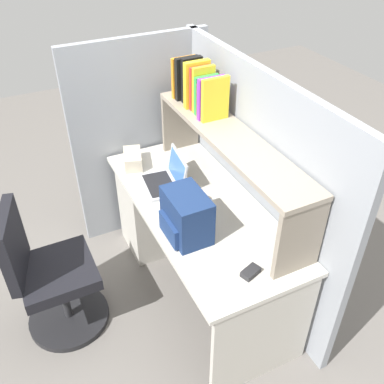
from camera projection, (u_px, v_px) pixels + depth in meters
ground_plane at (198, 284)px, 3.13m from camera, size 8.00×8.00×0.00m
desk at (175, 210)px, 3.16m from camera, size 1.60×0.70×0.73m
cubicle_partition_rear at (251, 184)px, 2.80m from camera, size 1.84×0.05×1.55m
cubicle_partition_left at (142, 140)px, 3.26m from camera, size 0.05×1.06×1.55m
overhead_hutch at (230, 149)px, 2.55m from camera, size 1.44×0.28×0.45m
reference_books_on_shelf at (199, 87)px, 2.71m from camera, size 0.43×0.19×0.30m
laptop at (167, 179)px, 2.83m from camera, size 0.34×0.28×0.22m
backpack at (186, 216)px, 2.40m from camera, size 0.30×0.23×0.28m
computer_mouse at (251, 272)px, 2.22m from camera, size 0.09×0.12×0.03m
paper_cup at (198, 199)px, 2.68m from camera, size 0.08×0.08×0.08m
tissue_box at (133, 159)px, 3.03m from camera, size 0.25×0.18×0.10m
office_chair at (50, 280)px, 2.64m from camera, size 0.52×0.53×0.93m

